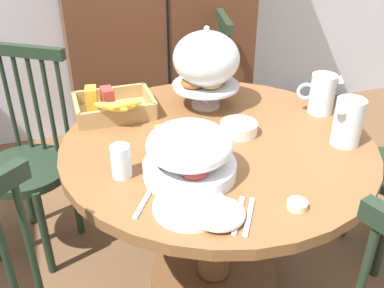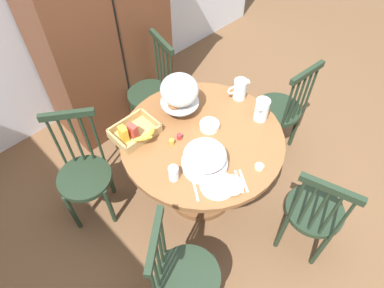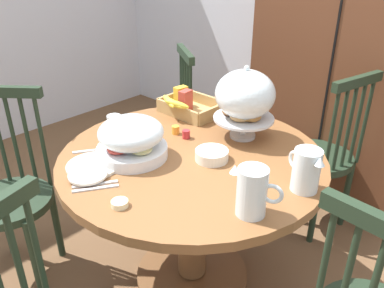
% 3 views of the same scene
% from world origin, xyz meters
% --- Properties ---
extents(ground_plane, '(10.00, 10.00, 0.00)m').
position_xyz_m(ground_plane, '(0.00, 0.00, 0.00)').
color(ground_plane, brown).
extents(wooden_armoire, '(1.18, 0.60, 1.96)m').
position_xyz_m(wooden_armoire, '(0.03, 1.50, 0.98)').
color(wooden_armoire, brown).
rests_on(wooden_armoire, ground_plane).
extents(dining_table, '(1.15, 1.15, 0.74)m').
position_xyz_m(dining_table, '(-0.07, 0.18, 0.52)').
color(dining_table, brown).
rests_on(dining_table, ground_plane).
extents(windsor_chair_near_window, '(0.41, 0.41, 0.97)m').
position_xyz_m(windsor_chair_near_window, '(0.14, 1.02, 0.45)').
color(windsor_chair_near_window, '#1E2D1E').
rests_on(windsor_chair_near_window, ground_plane).
extents(windsor_chair_by_cabinet, '(0.46, 0.46, 0.97)m').
position_xyz_m(windsor_chair_by_cabinet, '(-0.79, 0.68, 0.45)').
color(windsor_chair_by_cabinet, '#1E2D1E').
rests_on(windsor_chair_by_cabinet, ground_plane).
extents(windsor_chair_facing_door, '(0.47, 0.47, 0.97)m').
position_xyz_m(windsor_chair_facing_door, '(-0.76, -0.36, 0.45)').
color(windsor_chair_facing_door, '#1E2D1E').
rests_on(windsor_chair_facing_door, ground_plane).
extents(windsor_chair_far_side, '(0.42, 0.42, 0.97)m').
position_xyz_m(windsor_chair_far_side, '(0.16, -0.67, 0.45)').
color(windsor_chair_far_side, '#1E2D1E').
rests_on(windsor_chair_far_side, ground_plane).
extents(windsor_chair_host_seat, '(0.40, 0.40, 0.97)m').
position_xyz_m(windsor_chair_host_seat, '(0.80, 0.09, 0.45)').
color(windsor_chair_host_seat, '#1E2D1E').
rests_on(windsor_chair_host_seat, ground_plane).
extents(pastry_stand_with_dome, '(0.28, 0.28, 0.34)m').
position_xyz_m(pastry_stand_with_dome, '(-0.02, 0.46, 0.94)').
color(pastry_stand_with_dome, silver).
rests_on(pastry_stand_with_dome, dining_table).
extents(fruit_platter_covered, '(0.30, 0.30, 0.18)m').
position_xyz_m(fruit_platter_covered, '(-0.24, -0.01, 0.83)').
color(fruit_platter_covered, silver).
rests_on(fruit_platter_covered, dining_table).
extents(orange_juice_pitcher, '(0.18, 0.10, 0.17)m').
position_xyz_m(orange_juice_pitcher, '(0.41, 0.26, 0.81)').
color(orange_juice_pitcher, silver).
rests_on(orange_juice_pitcher, dining_table).
extents(milk_pitcher, '(0.18, 0.10, 0.18)m').
position_xyz_m(milk_pitcher, '(0.35, 0.01, 0.82)').
color(milk_pitcher, silver).
rests_on(milk_pitcher, dining_table).
extents(cereal_basket, '(0.32, 0.30, 0.12)m').
position_xyz_m(cereal_basket, '(-0.41, 0.50, 0.78)').
color(cereal_basket, tan).
rests_on(cereal_basket, dining_table).
extents(china_plate_large, '(0.22, 0.22, 0.01)m').
position_xyz_m(china_plate_large, '(-0.30, -0.18, 0.75)').
color(china_plate_large, white).
rests_on(china_plate_large, dining_table).
extents(china_plate_small, '(0.15, 0.15, 0.01)m').
position_xyz_m(china_plate_small, '(-0.23, -0.24, 0.76)').
color(china_plate_small, white).
rests_on(china_plate_small, china_plate_large).
extents(cereal_bowl, '(0.14, 0.14, 0.04)m').
position_xyz_m(cereal_bowl, '(0.02, 0.20, 0.76)').
color(cereal_bowl, white).
rests_on(cereal_bowl, dining_table).
extents(drinking_glass, '(0.06, 0.06, 0.11)m').
position_xyz_m(drinking_glass, '(-0.45, 0.05, 0.80)').
color(drinking_glass, silver).
rests_on(drinking_glass, dining_table).
extents(butter_dish, '(0.06, 0.06, 0.02)m').
position_xyz_m(butter_dish, '(-0.00, -0.27, 0.75)').
color(butter_dish, beige).
rests_on(butter_dish, dining_table).
extents(jam_jar_strawberry, '(0.04, 0.04, 0.04)m').
position_xyz_m(jam_jar_strawberry, '(-0.20, 0.27, 0.76)').
color(jam_jar_strawberry, '#B7282D').
rests_on(jam_jar_strawberry, dining_table).
extents(jam_jar_apricot, '(0.04, 0.04, 0.04)m').
position_xyz_m(jam_jar_apricot, '(-0.27, 0.27, 0.76)').
color(jam_jar_apricot, orange).
rests_on(jam_jar_apricot, dining_table).
extents(table_knife, '(0.10, 0.15, 0.01)m').
position_xyz_m(table_knife, '(-0.18, -0.25, 0.74)').
color(table_knife, silver).
rests_on(table_knife, dining_table).
extents(dinner_fork, '(0.10, 0.15, 0.01)m').
position_xyz_m(dinner_fork, '(-0.15, -0.27, 0.74)').
color(dinner_fork, silver).
rests_on(dinner_fork, dining_table).
extents(soup_spoon, '(0.10, 0.15, 0.01)m').
position_xyz_m(soup_spoon, '(-0.41, -0.10, 0.74)').
color(soup_spoon, silver).
rests_on(soup_spoon, dining_table).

